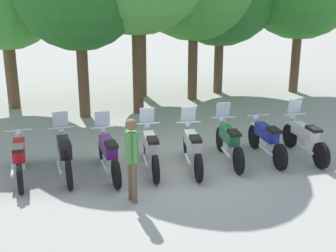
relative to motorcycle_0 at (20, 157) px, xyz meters
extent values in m
plane|color=#9E9B93|center=(3.48, 0.07, -0.50)|extent=(80.00, 80.00, 0.00)
cylinder|color=black|center=(-0.10, 0.74, -0.18)|extent=(0.18, 0.65, 0.64)
cylinder|color=black|center=(0.11, -0.80, -0.18)|extent=(0.18, 0.65, 0.64)
cube|color=silver|center=(-0.10, 0.74, 0.16)|extent=(0.17, 0.37, 0.04)
cube|color=red|center=(0.00, 0.02, 0.17)|extent=(0.38, 0.98, 0.30)
cube|color=silver|center=(0.01, -0.03, -0.10)|extent=(0.27, 0.43, 0.24)
cube|color=black|center=(0.05, -0.37, 0.36)|extent=(0.30, 0.47, 0.08)
cylinder|color=silver|center=(-0.08, 0.65, 0.13)|extent=(0.08, 0.23, 0.64)
cylinder|color=silver|center=(-0.07, 0.56, 0.47)|extent=(0.62, 0.12, 0.04)
sphere|color=silver|center=(-0.09, 0.69, 0.35)|extent=(0.18, 0.18, 0.16)
cylinder|color=silver|center=(-0.11, -0.35, -0.16)|extent=(0.16, 0.70, 0.07)
cylinder|color=black|center=(0.88, 0.78, -0.18)|extent=(0.20, 0.65, 0.64)
cylinder|color=black|center=(1.12, -0.75, -0.18)|extent=(0.20, 0.65, 0.64)
cube|color=silver|center=(0.88, 0.78, 0.16)|extent=(0.17, 0.37, 0.04)
cube|color=black|center=(0.99, 0.07, 0.17)|extent=(0.40, 0.98, 0.30)
cube|color=silver|center=(1.00, 0.02, -0.10)|extent=(0.28, 0.43, 0.24)
cube|color=black|center=(1.05, -0.33, 0.36)|extent=(0.30, 0.47, 0.08)
cylinder|color=silver|center=(0.90, 0.69, 0.13)|extent=(0.08, 0.23, 0.64)
cylinder|color=silver|center=(0.91, 0.60, 0.47)|extent=(0.62, 0.13, 0.04)
sphere|color=silver|center=(0.89, 0.73, 0.35)|extent=(0.18, 0.18, 0.16)
cylinder|color=silver|center=(0.89, -0.30, -0.16)|extent=(0.17, 0.70, 0.07)
cube|color=silver|center=(0.90, 0.66, 0.67)|extent=(0.38, 0.19, 0.39)
cylinder|color=black|center=(1.87, 0.66, -0.18)|extent=(0.20, 0.65, 0.64)
cylinder|color=black|center=(2.12, -0.87, -0.18)|extent=(0.20, 0.65, 0.64)
cube|color=silver|center=(1.87, 0.66, 0.16)|extent=(0.18, 0.37, 0.04)
cube|color=#59196B|center=(1.98, -0.06, 0.17)|extent=(0.41, 0.98, 0.30)
cube|color=silver|center=(1.99, -0.11, -0.10)|extent=(0.28, 0.43, 0.24)
cube|color=black|center=(2.05, -0.45, 0.36)|extent=(0.31, 0.47, 0.08)
cylinder|color=silver|center=(1.88, 0.57, 0.13)|extent=(0.09, 0.23, 0.64)
cylinder|color=silver|center=(1.90, 0.48, 0.47)|extent=(0.62, 0.14, 0.04)
sphere|color=silver|center=(1.87, 0.61, 0.35)|extent=(0.18, 0.18, 0.16)
cylinder|color=silver|center=(1.88, -0.43, -0.16)|extent=(0.18, 0.70, 0.07)
cube|color=silver|center=(1.89, 0.54, 0.67)|extent=(0.38, 0.19, 0.39)
cylinder|color=black|center=(2.98, 0.80, -0.18)|extent=(0.11, 0.64, 0.64)
cylinder|color=black|center=(3.00, -0.74, -0.18)|extent=(0.11, 0.64, 0.64)
cube|color=silver|center=(2.98, 0.80, 0.16)|extent=(0.12, 0.36, 0.04)
cube|color=silver|center=(2.99, 0.08, 0.17)|extent=(0.27, 0.95, 0.30)
cube|color=silver|center=(2.99, 0.03, -0.10)|extent=(0.22, 0.40, 0.24)
cube|color=black|center=(2.99, -0.32, 0.36)|extent=(0.25, 0.44, 0.08)
cylinder|color=silver|center=(2.98, 0.71, 0.13)|extent=(0.05, 0.23, 0.64)
cylinder|color=silver|center=(2.98, 0.63, 0.47)|extent=(0.62, 0.04, 0.04)
sphere|color=silver|center=(2.98, 0.75, 0.35)|extent=(0.16, 0.16, 0.16)
cylinder|color=silver|center=(2.83, -0.27, -0.16)|extent=(0.08, 0.70, 0.07)
cube|color=silver|center=(2.98, 0.68, 0.67)|extent=(0.36, 0.14, 0.39)
cylinder|color=black|center=(4.01, 0.74, -0.18)|extent=(0.12, 0.64, 0.64)
cylinder|color=black|center=(3.95, -0.81, -0.18)|extent=(0.12, 0.64, 0.64)
cube|color=silver|center=(4.01, 0.74, 0.16)|extent=(0.13, 0.36, 0.04)
cube|color=silver|center=(3.98, 0.02, 0.17)|extent=(0.29, 0.96, 0.30)
cube|color=silver|center=(3.98, -0.03, -0.10)|extent=(0.23, 0.41, 0.24)
cube|color=black|center=(3.97, -0.38, 0.36)|extent=(0.25, 0.45, 0.08)
cylinder|color=silver|center=(4.00, 0.65, 0.13)|extent=(0.06, 0.23, 0.64)
cylinder|color=silver|center=(4.00, 0.56, 0.47)|extent=(0.62, 0.06, 0.04)
sphere|color=silver|center=(4.00, 0.69, 0.35)|extent=(0.17, 0.17, 0.16)
cylinder|color=silver|center=(3.81, -0.33, -0.16)|extent=(0.09, 0.70, 0.07)
cube|color=silver|center=(4.00, 0.62, 0.67)|extent=(0.36, 0.14, 0.39)
cylinder|color=black|center=(4.97, 1.03, -0.18)|extent=(0.10, 0.64, 0.64)
cylinder|color=black|center=(4.97, -0.52, -0.18)|extent=(0.10, 0.64, 0.64)
cube|color=silver|center=(4.97, 1.03, 0.16)|extent=(0.12, 0.36, 0.04)
cube|color=#1E6033|center=(4.97, 0.30, 0.17)|extent=(0.26, 0.95, 0.30)
cube|color=silver|center=(4.97, 0.25, -0.10)|extent=(0.22, 0.40, 0.24)
cube|color=black|center=(4.97, -0.10, 0.36)|extent=(0.24, 0.44, 0.08)
cylinder|color=silver|center=(4.97, 0.94, 0.13)|extent=(0.05, 0.23, 0.64)
cylinder|color=silver|center=(4.97, 0.85, 0.47)|extent=(0.62, 0.04, 0.04)
sphere|color=silver|center=(4.97, 0.98, 0.35)|extent=(0.16, 0.16, 0.16)
cylinder|color=silver|center=(4.81, -0.05, -0.16)|extent=(0.07, 0.70, 0.07)
cube|color=silver|center=(4.97, 0.91, 0.67)|extent=(0.36, 0.13, 0.39)
cylinder|color=black|center=(5.92, 1.08, -0.18)|extent=(0.14, 0.64, 0.64)
cylinder|color=black|center=(6.01, -0.47, -0.18)|extent=(0.14, 0.64, 0.64)
cube|color=silver|center=(5.92, 1.08, 0.16)|extent=(0.14, 0.37, 0.04)
cube|color=navy|center=(5.96, 0.35, 0.17)|extent=(0.31, 0.96, 0.30)
cube|color=silver|center=(5.97, 0.30, -0.10)|extent=(0.24, 0.41, 0.24)
cube|color=black|center=(5.99, -0.05, 0.36)|extent=(0.27, 0.45, 0.08)
cylinder|color=silver|center=(5.93, 0.99, 0.13)|extent=(0.06, 0.23, 0.64)
cylinder|color=silver|center=(5.93, 0.90, 0.47)|extent=(0.62, 0.07, 0.04)
sphere|color=silver|center=(5.92, 1.03, 0.35)|extent=(0.17, 0.17, 0.16)
cylinder|color=silver|center=(5.82, -0.01, -0.16)|extent=(0.11, 0.70, 0.07)
cylinder|color=black|center=(6.90, 1.01, -0.18)|extent=(0.15, 0.65, 0.64)
cylinder|color=black|center=(7.02, -0.54, -0.18)|extent=(0.15, 0.65, 0.64)
cube|color=silver|center=(6.90, 1.01, 0.16)|extent=(0.15, 0.37, 0.04)
cube|color=silver|center=(6.96, 0.29, 0.17)|extent=(0.33, 0.97, 0.30)
cube|color=silver|center=(6.96, 0.24, -0.10)|extent=(0.25, 0.42, 0.24)
cube|color=black|center=(6.99, -0.11, 0.36)|extent=(0.27, 0.46, 0.08)
cylinder|color=silver|center=(6.91, 0.92, 0.13)|extent=(0.07, 0.23, 0.64)
cylinder|color=silver|center=(6.91, 0.83, 0.47)|extent=(0.62, 0.08, 0.04)
sphere|color=silver|center=(6.90, 0.96, 0.35)|extent=(0.17, 0.17, 0.16)
cylinder|color=silver|center=(6.82, -0.08, -0.16)|extent=(0.12, 0.70, 0.07)
cube|color=silver|center=(6.91, 0.89, 0.67)|extent=(0.37, 0.16, 0.39)
cylinder|color=brown|center=(2.38, -1.48, -0.08)|extent=(0.14, 0.14, 0.85)
cylinder|color=brown|center=(2.45, -1.64, -0.08)|extent=(0.14, 0.14, 0.85)
cube|color=#4C8C47|center=(2.41, -1.56, 0.67)|extent=(0.27, 0.28, 0.64)
cylinder|color=#4C8C47|center=(2.36, -1.41, 0.68)|extent=(0.10, 0.10, 0.61)
cylinder|color=#4C8C47|center=(2.47, -1.71, 0.68)|extent=(0.10, 0.10, 0.61)
sphere|color=brown|center=(2.41, -1.56, 1.13)|extent=(0.30, 0.30, 0.23)
cylinder|color=brown|center=(-1.34, 7.34, 1.49)|extent=(0.36, 0.36, 3.99)
cylinder|color=brown|center=(-1.12, 6.47, 0.82)|extent=(0.36, 0.36, 2.65)
cylinder|color=brown|center=(1.37, 4.95, 0.91)|extent=(0.36, 0.36, 2.83)
cylinder|color=brown|center=(3.58, 7.59, 1.06)|extent=(0.36, 0.36, 3.12)
cylinder|color=brown|center=(3.19, 5.17, 1.19)|extent=(0.36, 0.36, 3.38)
cylinder|color=brown|center=(5.44, 6.80, 0.98)|extent=(0.36, 0.36, 2.96)
cylinder|color=brown|center=(6.71, 7.73, 0.80)|extent=(0.36, 0.36, 2.61)
cylinder|color=brown|center=(9.84, 7.36, 0.93)|extent=(0.36, 0.36, 2.86)
camera|label=1|loc=(1.79, -9.91, 3.70)|focal=48.28mm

